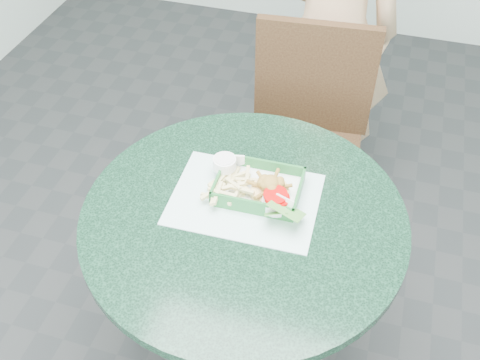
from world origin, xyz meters
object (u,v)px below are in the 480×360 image
(cafe_table, at_px, (243,256))
(dining_chair, at_px, (305,130))
(crab_sandwich, at_px, (270,191))
(sauce_ramekin, at_px, (225,167))
(diner_person, at_px, (331,33))
(food_basket, at_px, (258,194))

(cafe_table, xyz_separation_m, dining_chair, (0.05, 0.69, -0.05))
(crab_sandwich, relative_size, sauce_ramekin, 1.59)
(diner_person, xyz_separation_m, crab_sandwich, (-0.01, -0.96, 0.04))
(cafe_table, relative_size, sauce_ramekin, 13.42)
(cafe_table, distance_m, crab_sandwich, 0.24)
(food_basket, relative_size, sauce_ramekin, 3.53)
(dining_chair, bearing_deg, diner_person, 83.15)
(food_basket, bearing_deg, diner_person, 87.33)
(crab_sandwich, height_order, sauce_ramekin, crab_sandwich)
(sauce_ramekin, bearing_deg, food_basket, -20.74)
(food_basket, relative_size, crab_sandwich, 2.21)
(diner_person, distance_m, food_basket, 0.95)
(food_basket, height_order, sauce_ramekin, sauce_ramekin)
(dining_chair, height_order, crab_sandwich, dining_chair)
(cafe_table, xyz_separation_m, crab_sandwich, (0.05, 0.08, 0.22))
(diner_person, bearing_deg, sauce_ramekin, 70.64)
(food_basket, distance_m, crab_sandwich, 0.05)
(dining_chair, relative_size, crab_sandwich, 8.69)
(crab_sandwich, bearing_deg, cafe_table, -124.74)
(cafe_table, distance_m, sauce_ramekin, 0.27)
(sauce_ramekin, bearing_deg, diner_person, 80.30)
(cafe_table, bearing_deg, crab_sandwich, 55.26)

